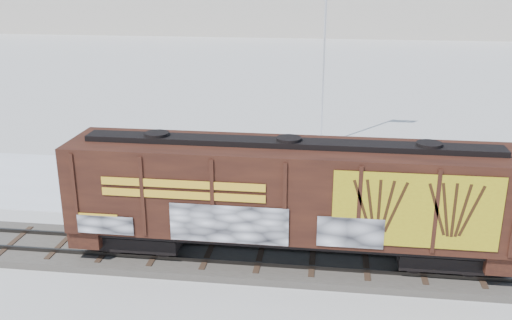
# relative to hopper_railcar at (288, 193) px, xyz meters

# --- Properties ---
(ground) EXTENTS (500.00, 500.00, 0.00)m
(ground) POSITION_rel_hopper_railcar_xyz_m (-3.03, 0.01, -2.94)
(ground) COLOR white
(ground) RESTS_ON ground
(rail_track) EXTENTS (50.00, 3.40, 0.43)m
(rail_track) POSITION_rel_hopper_railcar_xyz_m (-3.03, 0.01, -2.79)
(rail_track) COLOR #59544C
(rail_track) RESTS_ON ground
(parking_strip) EXTENTS (40.00, 8.00, 0.03)m
(parking_strip) POSITION_rel_hopper_railcar_xyz_m (-3.03, 7.51, -2.92)
(parking_strip) COLOR white
(parking_strip) RESTS_ON ground
(hopper_railcar) EXTENTS (16.12, 3.06, 4.52)m
(hopper_railcar) POSITION_rel_hopper_railcar_xyz_m (0.00, 0.00, 0.00)
(hopper_railcar) COLOR black
(hopper_railcar) RESTS_ON rail_track
(flagpole) EXTENTS (2.30, 0.90, 11.83)m
(flagpole) POSITION_rel_hopper_railcar_xyz_m (1.00, 15.86, 1.46)
(flagpole) COLOR silver
(flagpole) RESTS_ON ground
(car_silver) EXTENTS (4.10, 2.26, 1.32)m
(car_silver) POSITION_rel_hopper_railcar_xyz_m (-4.84, 6.34, -2.25)
(car_silver) COLOR silver
(car_silver) RESTS_ON parking_strip
(car_white) EXTENTS (4.71, 3.29, 1.47)m
(car_white) POSITION_rel_hopper_railcar_xyz_m (-0.92, 8.23, -2.17)
(car_white) COLOR white
(car_white) RESTS_ON parking_strip
(car_dark) EXTENTS (4.68, 2.74, 1.27)m
(car_dark) POSITION_rel_hopper_railcar_xyz_m (4.00, 6.68, -2.27)
(car_dark) COLOR black
(car_dark) RESTS_ON parking_strip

